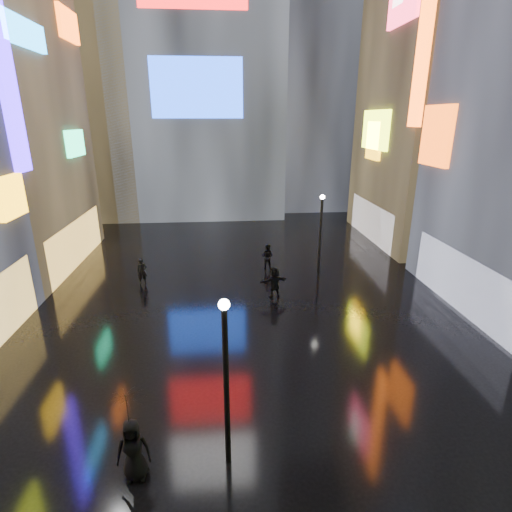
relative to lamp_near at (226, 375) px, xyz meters
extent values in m
plane|color=black|center=(1.15, 11.82, -2.94)|extent=(140.00, 140.00, 0.00)
cube|color=#FEA70C|center=(-9.70, 10.14, 3.12)|extent=(0.25, 2.24, 1.94)
cube|color=#3414FE|center=(-9.70, 11.82, 8.06)|extent=(0.25, 1.40, 8.00)
cube|color=#FFC659|center=(-9.95, 17.82, -1.44)|extent=(0.20, 10.00, 3.00)
cube|color=#19E58E|center=(-9.70, 19.64, 4.97)|extent=(0.25, 3.00, 1.71)
cube|color=#1992F2|center=(-9.70, 14.43, 10.66)|extent=(0.25, 4.84, 1.37)
cube|color=#FE530C|center=(-9.70, 21.52, 12.36)|extent=(0.25, 3.32, 1.94)
cube|color=white|center=(12.25, 8.82, -1.44)|extent=(0.20, 9.00, 3.00)
cube|color=#FE530C|center=(12.00, 12.94, 5.64)|extent=(0.25, 2.99, 3.26)
cube|color=#FE530C|center=(12.00, 15.82, 11.06)|extent=(0.25, 1.40, 10.00)
cube|color=black|center=(17.15, 21.82, 11.06)|extent=(10.00, 12.00, 28.00)
cube|color=white|center=(12.25, 21.82, -1.44)|extent=(0.20, 9.00, 3.00)
cube|color=#DBFE19|center=(12.00, 22.14, 5.71)|extent=(0.25, 4.92, 2.91)
cube|color=#FEA70C|center=(12.00, 22.26, 4.90)|extent=(0.25, 2.63, 2.87)
cube|color=#194CFF|center=(-1.85, 28.72, 9.06)|extent=(8.00, 0.20, 5.00)
cube|color=black|center=(10.15, 37.82, 14.06)|extent=(12.00, 12.00, 34.00)
cube|color=black|center=(-12.85, 33.82, 10.06)|extent=(10.00, 10.00, 26.00)
cylinder|color=black|center=(0.00, 0.00, -0.44)|extent=(0.16, 0.16, 5.00)
sphere|color=white|center=(0.00, 0.00, 2.11)|extent=(0.30, 0.30, 0.30)
cylinder|color=black|center=(6.03, 14.09, -0.44)|extent=(0.16, 0.16, 5.00)
sphere|color=white|center=(6.03, 14.09, 2.11)|extent=(0.30, 0.30, 0.30)
imported|color=black|center=(-2.58, -0.34, -2.00)|extent=(0.96, 0.66, 1.89)
imported|color=black|center=(2.82, 11.10, -2.07)|extent=(1.70, 0.95, 1.75)
imported|color=black|center=(-4.87, 13.66, -2.14)|extent=(0.66, 0.52, 1.60)
imported|color=black|center=(2.93, 15.63, -2.11)|extent=(1.01, 0.93, 1.67)
imported|color=black|center=(-2.58, -0.34, -0.60)|extent=(1.19, 1.18, 0.91)
camera|label=1|loc=(0.01, -9.15, 6.55)|focal=28.00mm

